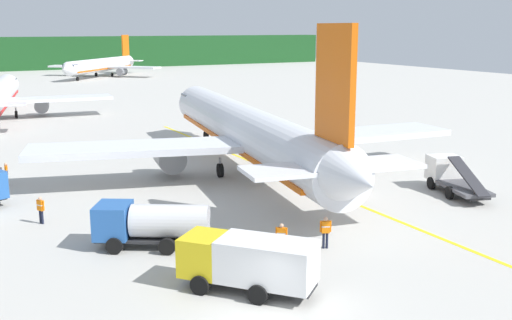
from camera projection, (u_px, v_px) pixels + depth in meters
The scene contains 12 objects.
ground at pixel (45, 140), 65.42m from camera, with size 240.00×320.00×0.20m, color #B7B5AD.
airliner_foreground at pixel (248, 131), 49.67m from camera, with size 34.50×41.56×11.90m.
airliner_far_taxiway at pixel (102, 65), 145.54m from camera, with size 25.27×26.92×9.66m.
service_truck_fuel at pixel (451, 175), 44.32m from camera, with size 3.95×6.71×2.64m.
service_truck_catering at pixel (150, 223), 32.92m from camera, with size 6.26×4.82×2.40m.
service_truck_pushback at pixel (248, 261), 27.39m from camera, with size 5.66×6.06×2.50m.
cargo_container_near at pixel (349, 181), 43.67m from camera, with size 2.30×2.30×2.01m.
crew_marshaller at pixel (326, 230), 32.84m from camera, with size 0.58×0.40×1.77m.
crew_loader_left at pixel (6, 172), 45.95m from camera, with size 0.26×0.63×1.74m.
crew_loader_right at pixel (41, 208), 36.97m from camera, with size 0.42×0.56×1.69m.
crew_supervisor at pixel (281, 236), 31.88m from camera, with size 0.51×0.46×1.73m.
apron_guide_line at pixel (298, 181), 47.56m from camera, with size 0.30×60.00×0.01m, color yellow.
Camera 1 is at (-10.73, -19.39, 11.71)m, focal length 42.96 mm.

